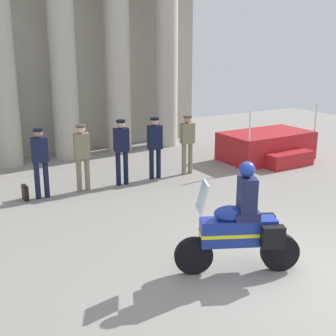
{
  "coord_description": "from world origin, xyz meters",
  "views": [
    {
      "loc": [
        -5.41,
        -4.87,
        3.74
      ],
      "look_at": [
        -0.6,
        3.25,
        1.11
      ],
      "focal_mm": 49.37,
      "sensor_mm": 36.0,
      "label": 1
    }
  ],
  "objects_px": {
    "briefcase_on_ground": "(25,193)",
    "officer_in_row_1": "(82,152)",
    "reviewing_stand": "(268,147)",
    "officer_in_row_4": "(187,140)",
    "motorcycle_with_rider": "(243,227)",
    "officer_in_row_3": "(155,143)",
    "officer_in_row_2": "(121,147)",
    "officer_in_row_0": "(40,158)"
  },
  "relations": [
    {
      "from": "briefcase_on_ground",
      "to": "officer_in_row_1",
      "type": "bearing_deg",
      "value": -1.55
    },
    {
      "from": "officer_in_row_1",
      "to": "briefcase_on_ground",
      "type": "xyz_separation_m",
      "value": [
        -1.47,
        0.04,
        -0.83
      ]
    },
    {
      "from": "reviewing_stand",
      "to": "officer_in_row_1",
      "type": "distance_m",
      "value": 6.24
    },
    {
      "from": "officer_in_row_4",
      "to": "briefcase_on_ground",
      "type": "bearing_deg",
      "value": 6.57
    },
    {
      "from": "officer_in_row_1",
      "to": "officer_in_row_4",
      "type": "bearing_deg",
      "value": -173.21
    },
    {
      "from": "officer_in_row_4",
      "to": "motorcycle_with_rider",
      "type": "relative_size",
      "value": 0.87
    },
    {
      "from": "reviewing_stand",
      "to": "briefcase_on_ground",
      "type": "relative_size",
      "value": 7.95
    },
    {
      "from": "officer_in_row_3",
      "to": "motorcycle_with_rider",
      "type": "bearing_deg",
      "value": 83.35
    },
    {
      "from": "briefcase_on_ground",
      "to": "officer_in_row_2",
      "type": "bearing_deg",
      "value": -2.04
    },
    {
      "from": "officer_in_row_4",
      "to": "officer_in_row_1",
      "type": "bearing_deg",
      "value": 6.79
    },
    {
      "from": "officer_in_row_4",
      "to": "officer_in_row_3",
      "type": "bearing_deg",
      "value": 4.52
    },
    {
      "from": "officer_in_row_0",
      "to": "motorcycle_with_rider",
      "type": "bearing_deg",
      "value": 115.97
    },
    {
      "from": "officer_in_row_0",
      "to": "briefcase_on_ground",
      "type": "xyz_separation_m",
      "value": [
        -0.4,
        0.07,
        -0.84
      ]
    },
    {
      "from": "officer_in_row_3",
      "to": "motorcycle_with_rider",
      "type": "xyz_separation_m",
      "value": [
        -1.38,
        -5.42,
        -0.21
      ]
    },
    {
      "from": "officer_in_row_3",
      "to": "motorcycle_with_rider",
      "type": "height_order",
      "value": "motorcycle_with_rider"
    },
    {
      "from": "reviewing_stand",
      "to": "officer_in_row_3",
      "type": "bearing_deg",
      "value": 179.61
    },
    {
      "from": "briefcase_on_ground",
      "to": "officer_in_row_0",
      "type": "bearing_deg",
      "value": -9.33
    },
    {
      "from": "reviewing_stand",
      "to": "officer_in_row_4",
      "type": "distance_m",
      "value": 3.14
    },
    {
      "from": "reviewing_stand",
      "to": "officer_in_row_3",
      "type": "height_order",
      "value": "reviewing_stand"
    },
    {
      "from": "motorcycle_with_rider",
      "to": "reviewing_stand",
      "type": "bearing_deg",
      "value": -110.01
    },
    {
      "from": "officer_in_row_1",
      "to": "officer_in_row_3",
      "type": "xyz_separation_m",
      "value": [
        2.1,
        0.01,
        -0.0
      ]
    },
    {
      "from": "briefcase_on_ground",
      "to": "reviewing_stand",
      "type": "bearing_deg",
      "value": -0.43
    },
    {
      "from": "officer_in_row_1",
      "to": "officer_in_row_2",
      "type": "relative_size",
      "value": 0.98
    },
    {
      "from": "reviewing_stand",
      "to": "officer_in_row_2",
      "type": "relative_size",
      "value": 1.64
    },
    {
      "from": "officer_in_row_2",
      "to": "briefcase_on_ground",
      "type": "distance_m",
      "value": 2.67
    },
    {
      "from": "officer_in_row_0",
      "to": "officer_in_row_4",
      "type": "relative_size",
      "value": 1.02
    },
    {
      "from": "reviewing_stand",
      "to": "officer_in_row_4",
      "type": "height_order",
      "value": "reviewing_stand"
    },
    {
      "from": "officer_in_row_3",
      "to": "briefcase_on_ground",
      "type": "bearing_deg",
      "value": 7.16
    },
    {
      "from": "officer_in_row_1",
      "to": "officer_in_row_0",
      "type": "bearing_deg",
      "value": 9.06
    },
    {
      "from": "officer_in_row_2",
      "to": "briefcase_on_ground",
      "type": "bearing_deg",
      "value": 5.59
    },
    {
      "from": "officer_in_row_3",
      "to": "briefcase_on_ground",
      "type": "distance_m",
      "value": 3.66
    },
    {
      "from": "officer_in_row_0",
      "to": "reviewing_stand",
      "type": "bearing_deg",
      "value": -172.3
    },
    {
      "from": "officer_in_row_1",
      "to": "officer_in_row_2",
      "type": "bearing_deg",
      "value": -175.09
    },
    {
      "from": "officer_in_row_2",
      "to": "briefcase_on_ground",
      "type": "xyz_separation_m",
      "value": [
        -2.53,
        0.09,
        -0.85
      ]
    },
    {
      "from": "reviewing_stand",
      "to": "officer_in_row_3",
      "type": "distance_m",
      "value": 4.15
    },
    {
      "from": "officer_in_row_1",
      "to": "motorcycle_with_rider",
      "type": "distance_m",
      "value": 5.46
    },
    {
      "from": "officer_in_row_1",
      "to": "motorcycle_with_rider",
      "type": "bearing_deg",
      "value": 105.2
    },
    {
      "from": "briefcase_on_ground",
      "to": "officer_in_row_3",
      "type": "bearing_deg",
      "value": -0.48
    },
    {
      "from": "reviewing_stand",
      "to": "officer_in_row_4",
      "type": "bearing_deg",
      "value": -179.48
    },
    {
      "from": "officer_in_row_2",
      "to": "officer_in_row_3",
      "type": "xyz_separation_m",
      "value": [
        1.03,
        0.06,
        -0.02
      ]
    },
    {
      "from": "officer_in_row_2",
      "to": "officer_in_row_0",
      "type": "bearing_deg",
      "value": 6.98
    },
    {
      "from": "officer_in_row_1",
      "to": "officer_in_row_2",
      "type": "xyz_separation_m",
      "value": [
        1.07,
        -0.05,
        0.02
      ]
    }
  ]
}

